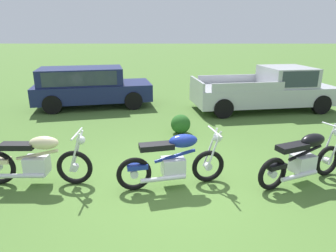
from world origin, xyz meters
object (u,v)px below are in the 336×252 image
(car_navy, at_px, (88,84))
(motorcycle_blue, at_px, (174,161))
(motorcycle_cream, at_px, (36,160))
(shrub_low, at_px, (181,124))
(motorcycle_black, at_px, (304,158))
(pickup_truck_silver, at_px, (270,88))

(car_navy, bearing_deg, motorcycle_blue, -75.44)
(motorcycle_cream, xyz_separation_m, car_navy, (-0.59, 5.90, 0.36))
(motorcycle_blue, bearing_deg, car_navy, 103.80)
(shrub_low, bearing_deg, motorcycle_black, -52.04)
(motorcycle_black, bearing_deg, motorcycle_cream, 157.21)
(car_navy, distance_m, pickup_truck_silver, 6.54)
(motorcycle_cream, relative_size, pickup_truck_silver, 0.41)
(motorcycle_cream, bearing_deg, motorcycle_blue, -1.44)
(motorcycle_blue, relative_size, pickup_truck_silver, 0.39)
(motorcycle_black, xyz_separation_m, shrub_low, (-2.16, 2.77, -0.21))
(motorcycle_blue, xyz_separation_m, motorcycle_black, (2.39, 0.16, -0.01))
(pickup_truck_silver, bearing_deg, motorcycle_black, -110.36)
(motorcycle_black, bearing_deg, motorcycle_blue, 159.68)
(motorcycle_cream, bearing_deg, car_navy, 95.36)
(motorcycle_cream, relative_size, motorcycle_black, 1.12)
(motorcycle_black, xyz_separation_m, car_navy, (-5.46, 5.79, 0.36))
(motorcycle_black, xyz_separation_m, pickup_truck_silver, (1.07, 5.43, 0.28))
(motorcycle_cream, xyz_separation_m, motorcycle_blue, (2.48, -0.05, 0.01))
(pickup_truck_silver, bearing_deg, shrub_low, -149.68)
(pickup_truck_silver, distance_m, shrub_low, 4.21)
(motorcycle_cream, height_order, shrub_low, motorcycle_cream)
(motorcycle_cream, height_order, pickup_truck_silver, pickup_truck_silver)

